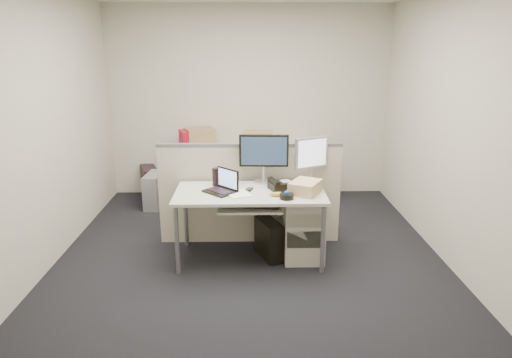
{
  "coord_description": "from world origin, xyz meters",
  "views": [
    {
      "loc": [
        -0.02,
        -4.35,
        2.14
      ],
      "look_at": [
        0.06,
        0.15,
        0.82
      ],
      "focal_mm": 32.0,
      "sensor_mm": 36.0,
      "label": 1
    }
  ],
  "objects_px": {
    "desk_phone": "(282,185)",
    "desk": "(250,198)",
    "monitor_main": "(264,159)",
    "laptop": "(220,182)"
  },
  "relations": [
    {
      "from": "desk",
      "to": "desk_phone",
      "type": "distance_m",
      "value": 0.35
    },
    {
      "from": "laptop",
      "to": "desk",
      "type": "bearing_deg",
      "value": 49.14
    },
    {
      "from": "monitor_main",
      "to": "laptop",
      "type": "height_order",
      "value": "monitor_main"
    },
    {
      "from": "desk",
      "to": "desk_phone",
      "type": "height_order",
      "value": "desk_phone"
    },
    {
      "from": "desk",
      "to": "laptop",
      "type": "bearing_deg",
      "value": -176.19
    },
    {
      "from": "monitor_main",
      "to": "desk_phone",
      "type": "relative_size",
      "value": 2.14
    },
    {
      "from": "monitor_main",
      "to": "desk_phone",
      "type": "distance_m",
      "value": 0.37
    },
    {
      "from": "desk_phone",
      "to": "desk",
      "type": "bearing_deg",
      "value": 174.57
    },
    {
      "from": "desk_phone",
      "to": "laptop",
      "type": "bearing_deg",
      "value": 169.85
    },
    {
      "from": "laptop",
      "to": "monitor_main",
      "type": "bearing_deg",
      "value": 82.4
    }
  ]
}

